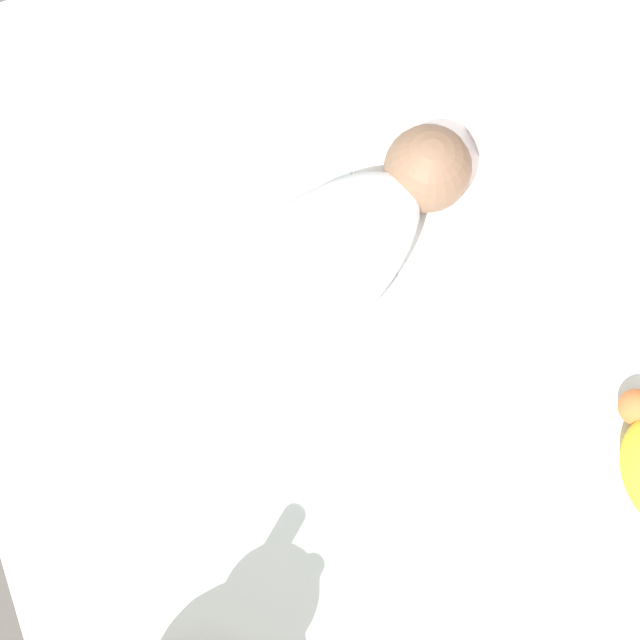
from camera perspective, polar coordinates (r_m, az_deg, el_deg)
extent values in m
plane|color=#514C47|center=(1.41, 1.99, -3.80)|extent=(12.00, 12.00, 0.00)
cube|color=white|center=(1.32, 2.11, -3.03)|extent=(1.45, 1.07, 0.17)
cube|color=white|center=(1.33, 7.13, 9.14)|extent=(0.25, 0.21, 0.02)
ellipsoid|color=white|center=(1.20, -2.34, 1.76)|extent=(0.35, 0.51, 0.13)
sphere|color=#89664C|center=(1.27, 6.90, 9.58)|extent=(0.12, 0.12, 0.12)
cube|color=white|center=(1.37, 15.70, 13.00)|extent=(0.32, 0.28, 0.10)
sphere|color=orange|center=(1.26, 19.61, -5.27)|extent=(0.05, 0.05, 0.05)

